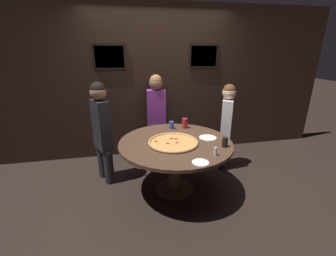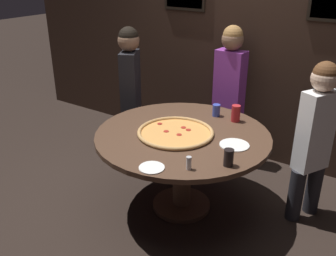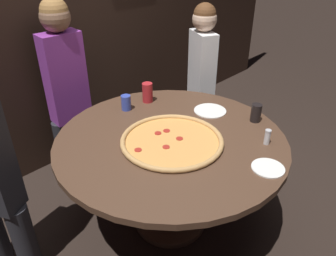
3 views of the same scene
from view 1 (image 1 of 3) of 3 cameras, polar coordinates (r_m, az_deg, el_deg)
ground_plane at (r=3.28m, az=1.76°, el=-15.42°), size 24.00×24.00×0.00m
back_wall at (r=4.04m, az=-2.45°, el=11.38°), size 6.40×0.08×2.60m
dining_table at (r=2.98m, az=1.88°, el=-5.99°), size 1.47×1.47×0.74m
giant_pizza at (r=2.86m, az=1.33°, el=-3.63°), size 0.64×0.64×0.03m
drink_cup_near_left at (r=2.83m, az=14.24°, el=-3.47°), size 0.07×0.07×0.13m
drink_cup_centre_back at (r=3.36m, az=0.89°, el=0.76°), size 0.07×0.07×0.11m
drink_cup_far_right at (r=3.39m, az=4.27°, el=1.20°), size 0.08×0.08×0.15m
white_plate_far_back at (r=3.08m, az=10.07°, el=-2.42°), size 0.23×0.23×0.01m
white_plate_beside_cup at (r=2.42m, az=8.26°, el=-8.66°), size 0.18×0.18×0.01m
condiment_shaker at (r=2.59m, az=11.97°, el=-5.85°), size 0.04×0.04×0.10m
diner_far_right at (r=3.65m, az=14.62°, el=1.45°), size 0.27×0.36×1.38m
diner_centre_back at (r=3.28m, az=-16.48°, el=0.13°), size 0.29×0.39×1.47m
diner_far_left at (r=3.86m, az=-2.96°, el=3.92°), size 0.38×0.22×1.48m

